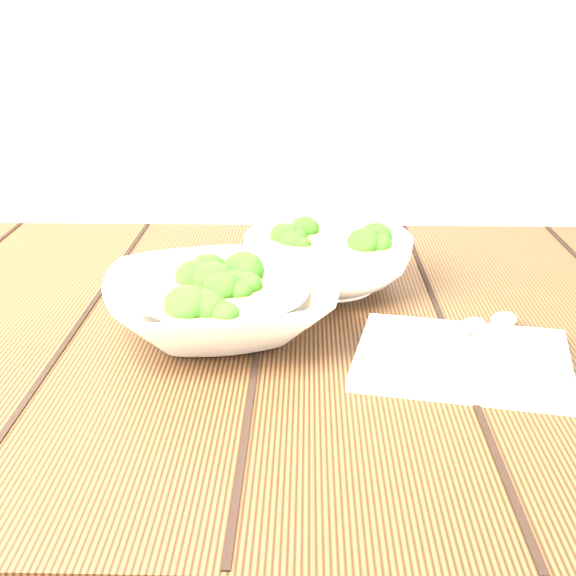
{
  "coord_description": "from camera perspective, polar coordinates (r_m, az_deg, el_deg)",
  "views": [
    {
      "loc": [
        0.03,
        -0.8,
        1.09
      ],
      "look_at": [
        0.01,
        -0.02,
        0.8
      ],
      "focal_mm": 50.0,
      "sensor_mm": 36.0,
      "label": 1
    }
  ],
  "objects": [
    {
      "name": "trivet",
      "position": [
        0.96,
        -0.43,
        0.37
      ],
      "size": [
        0.15,
        0.15,
        0.03
      ],
      "primitive_type": "torus",
      "rotation": [
        0.0,
        0.0,
        -0.33
      ],
      "color": "black",
      "rests_on": "table"
    },
    {
      "name": "soup_bowl_back",
      "position": [
        0.98,
        2.84,
        2.06
      ],
      "size": [
        0.23,
        0.23,
        0.07
      ],
      "color": "white",
      "rests_on": "table"
    },
    {
      "name": "soup_bowl_front",
      "position": [
        0.85,
        -4.92,
        -0.99
      ],
      "size": [
        0.29,
        0.29,
        0.07
      ],
      "color": "white",
      "rests_on": "table"
    },
    {
      "name": "napkin",
      "position": [
        0.8,
        12.28,
        -4.96
      ],
      "size": [
        0.23,
        0.2,
        0.01
      ],
      "primitive_type": "cube",
      "rotation": [
        0.0,
        0.0,
        -0.2
      ],
      "color": "beige",
      "rests_on": "table"
    },
    {
      "name": "spoon_left",
      "position": [
        0.83,
        12.29,
        -3.39
      ],
      "size": [
        0.09,
        0.16,
        0.01
      ],
      "color": "#9E9B8B",
      "rests_on": "napkin"
    },
    {
      "name": "table",
      "position": [
        0.93,
        -0.59,
        -9.47
      ],
      "size": [
        1.2,
        0.8,
        0.75
      ],
      "color": "#311E0E",
      "rests_on": "ground"
    },
    {
      "name": "spoon_right",
      "position": [
        0.85,
        14.62,
        -2.95
      ],
      "size": [
        0.09,
        0.16,
        0.01
      ],
      "color": "#9E9B8B",
      "rests_on": "napkin"
    }
  ]
}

